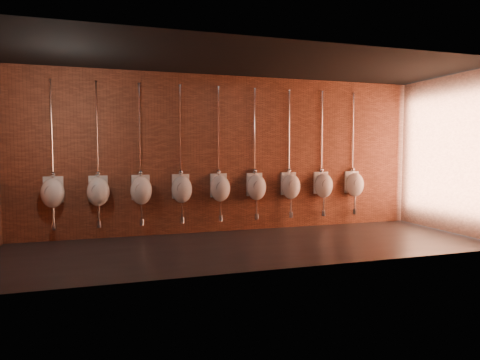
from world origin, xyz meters
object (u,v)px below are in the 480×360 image
object	(u,v)px
urinal_1	(98,191)
urinal_3	(182,189)
urinal_6	(291,186)
urinal_8	(355,184)
urinal_2	(141,190)
urinal_5	(256,187)
urinal_4	(220,188)
urinal_0	(53,192)
urinal_7	(324,185)

from	to	relation	value
urinal_1	urinal_3	size ratio (longest dim) A/B	1.00
urinal_6	urinal_8	distance (m)	1.56
urinal_2	urinal_5	world-z (taller)	same
urinal_4	urinal_5	world-z (taller)	same
urinal_1	urinal_6	distance (m)	3.91
urinal_0	urinal_7	xyz separation A→B (m)	(5.47, 0.00, 0.00)
urinal_3	urinal_4	world-z (taller)	same
urinal_1	urinal_6	world-z (taller)	same
urinal_2	urinal_6	bearing A→B (deg)	0.00
urinal_0	urinal_1	world-z (taller)	same
urinal_4	urinal_5	distance (m)	0.78
urinal_4	urinal_5	xyz separation A→B (m)	(0.78, 0.00, 0.00)
urinal_4	urinal_5	bearing A→B (deg)	0.00
urinal_1	urinal_0	bearing A→B (deg)	180.00
urinal_0	urinal_4	size ratio (longest dim) A/B	1.00
urinal_4	urinal_8	xyz separation A→B (m)	(3.13, 0.00, 0.00)
urinal_0	urinal_5	xyz separation A→B (m)	(3.91, 0.00, 0.00)
urinal_4	urinal_6	distance (m)	1.56
urinal_7	urinal_4	bearing A→B (deg)	180.00
urinal_3	urinal_4	bearing A→B (deg)	0.00
urinal_0	urinal_5	world-z (taller)	same
urinal_2	urinal_7	bearing A→B (deg)	0.00
urinal_2	urinal_3	size ratio (longest dim) A/B	1.00
urinal_2	urinal_6	world-z (taller)	same
urinal_1	urinal_8	size ratio (longest dim) A/B	1.00
urinal_4	urinal_8	world-z (taller)	same
urinal_0	urinal_2	xyz separation A→B (m)	(1.56, 0.00, 0.00)
urinal_8	urinal_0	bearing A→B (deg)	180.00
urinal_2	urinal_3	bearing A→B (deg)	0.00
urinal_5	urinal_8	xyz separation A→B (m)	(2.35, 0.00, 0.00)
urinal_5	urinal_6	world-z (taller)	same
urinal_2	urinal_1	bearing A→B (deg)	180.00
urinal_6	urinal_7	size ratio (longest dim) A/B	1.00
urinal_0	urinal_7	distance (m)	5.47
urinal_3	urinal_6	xyz separation A→B (m)	(2.35, 0.00, 0.00)
urinal_1	urinal_8	xyz separation A→B (m)	(5.47, 0.00, 0.00)
urinal_3	urinal_5	bearing A→B (deg)	0.00
urinal_0	urinal_3	distance (m)	2.35
urinal_8	urinal_3	bearing A→B (deg)	180.00
urinal_7	urinal_8	world-z (taller)	same
urinal_3	urinal_0	bearing A→B (deg)	180.00
urinal_4	urinal_6	size ratio (longest dim) A/B	1.00
urinal_1	urinal_3	bearing A→B (deg)	0.00
urinal_4	urinal_0	bearing A→B (deg)	180.00
urinal_5	urinal_4	bearing A→B (deg)	180.00
urinal_1	urinal_6	xyz separation A→B (m)	(3.91, 0.00, 0.00)
urinal_1	urinal_7	world-z (taller)	same
urinal_4	urinal_7	world-z (taller)	same
urinal_3	urinal_2	bearing A→B (deg)	180.00
urinal_6	urinal_3	bearing A→B (deg)	180.00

